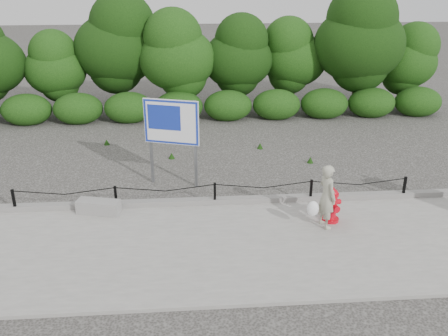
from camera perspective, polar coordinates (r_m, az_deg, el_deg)
name	(u,v)px	position (r m, az deg, el deg)	size (l,w,h in m)	color
ground	(215,207)	(12.30, -1.10, -4.70)	(90.00, 90.00, 0.00)	#2D2B28
sidewalk	(220,247)	(10.54, -0.45, -9.51)	(14.00, 4.00, 0.08)	gray
curb	(215,201)	(12.27, -1.12, -3.97)	(14.00, 0.22, 0.14)	slate
chain_barrier	(215,191)	(12.09, -1.11, -2.78)	(10.06, 0.06, 0.60)	black
treeline	(214,50)	(20.08, -1.18, 13.98)	(20.14, 3.97, 5.12)	black
fire_hydrant	(332,205)	(11.58, 12.84, -4.39)	(0.50, 0.51, 0.87)	red
pedestrian	(326,197)	(11.15, 12.17, -3.45)	(0.75, 0.65, 1.55)	#A3A18B
concrete_block	(99,207)	(12.16, -14.86, -4.53)	(1.05, 0.37, 0.34)	gray
advertising_sign	(171,126)	(12.97, -6.36, 5.05)	(1.49, 0.56, 2.49)	slate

